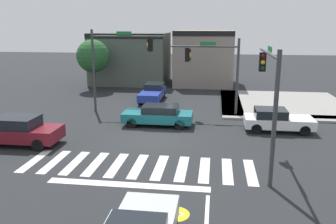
# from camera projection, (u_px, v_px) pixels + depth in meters

# --- Properties ---
(ground_plane) EXTENTS (120.00, 120.00, 0.00)m
(ground_plane) POSITION_uv_depth(u_px,v_px,m) (155.00, 137.00, 20.81)
(ground_plane) COLOR #232628
(crosswalk_near) EXTENTS (10.73, 2.95, 0.01)m
(crosswalk_near) POSITION_uv_depth(u_px,v_px,m) (138.00, 166.00, 16.48)
(crosswalk_near) COLOR silver
(crosswalk_near) RESTS_ON ground_plane
(bike_detector_marking) EXTENTS (1.05, 1.05, 0.01)m
(bike_detector_marking) POSITION_uv_depth(u_px,v_px,m) (175.00, 214.00, 12.32)
(bike_detector_marking) COLOR yellow
(bike_detector_marking) RESTS_ON ground_plane
(curb_corner_northeast) EXTENTS (10.00, 10.60, 0.15)m
(curb_corner_northeast) POSITION_uv_depth(u_px,v_px,m) (277.00, 105.00, 28.75)
(curb_corner_northeast) COLOR gray
(curb_corner_northeast) RESTS_ON ground_plane
(storefront_row) EXTENTS (15.21, 6.55, 5.77)m
(storefront_row) POSITION_uv_depth(u_px,v_px,m) (162.00, 58.00, 38.88)
(storefront_row) COLOR #4C564C
(storefront_row) RESTS_ON ground_plane
(traffic_signal_southeast) EXTENTS (0.32, 5.76, 5.52)m
(traffic_signal_southeast) POSITION_uv_depth(u_px,v_px,m) (269.00, 83.00, 15.57)
(traffic_signal_southeast) COLOR #383A3D
(traffic_signal_southeast) RESTS_ON ground_plane
(traffic_signal_northwest) EXTENTS (5.37, 0.32, 6.07)m
(traffic_signal_northwest) POSITION_uv_depth(u_px,v_px,m) (118.00, 56.00, 25.60)
(traffic_signal_northwest) COLOR #383A3D
(traffic_signal_northwest) RESTS_ON ground_plane
(traffic_signal_northeast) EXTENTS (4.78, 0.32, 5.49)m
(traffic_signal_northeast) POSITION_uv_depth(u_px,v_px,m) (214.00, 64.00, 24.77)
(traffic_signal_northeast) COLOR #383A3D
(traffic_signal_northeast) RESTS_ON ground_plane
(car_blue) EXTENTS (1.71, 4.62, 1.39)m
(car_blue) POSITION_uv_depth(u_px,v_px,m) (153.00, 92.00, 30.43)
(car_blue) COLOR #23389E
(car_blue) RESTS_ON ground_plane
(car_maroon) EXTENTS (4.55, 1.93, 1.56)m
(car_maroon) POSITION_uv_depth(u_px,v_px,m) (18.00, 131.00, 19.29)
(car_maroon) COLOR maroon
(car_maroon) RESTS_ON ground_plane
(car_white) EXTENTS (4.12, 1.89, 1.38)m
(car_white) POSITION_uv_depth(u_px,v_px,m) (276.00, 120.00, 21.79)
(car_white) COLOR white
(car_white) RESTS_ON ground_plane
(car_teal) EXTENTS (4.48, 1.81, 1.35)m
(car_teal) POSITION_uv_depth(u_px,v_px,m) (158.00, 115.00, 22.94)
(car_teal) COLOR #196B70
(car_teal) RESTS_ON ground_plane
(roadside_tree) EXTENTS (3.21, 3.21, 5.01)m
(roadside_tree) POSITION_uv_depth(u_px,v_px,m) (93.00, 56.00, 34.56)
(roadside_tree) COLOR #4C3823
(roadside_tree) RESTS_ON ground_plane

